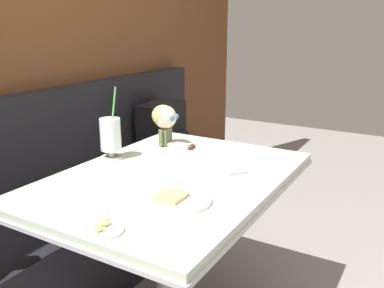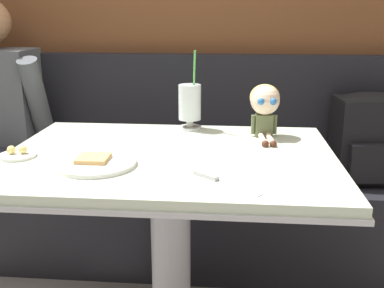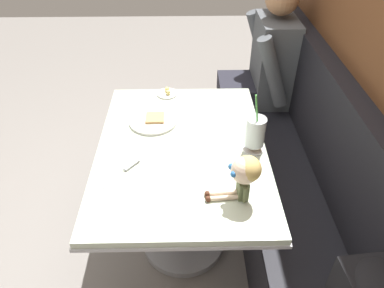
{
  "view_description": "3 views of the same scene",
  "coord_description": "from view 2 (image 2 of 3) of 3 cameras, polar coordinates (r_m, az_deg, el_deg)",
  "views": [
    {
      "loc": [
        -1.3,
        -0.67,
        1.32
      ],
      "look_at": [
        0.1,
        0.14,
        0.85
      ],
      "focal_mm": 39.29,
      "sensor_mm": 36.0,
      "label": 1
    },
    {
      "loc": [
        0.2,
        -1.27,
        1.2
      ],
      "look_at": [
        0.08,
        0.18,
        0.77
      ],
      "focal_mm": 42.73,
      "sensor_mm": 36.0,
      "label": 2
    },
    {
      "loc": [
        1.36,
        0.2,
        1.83
      ],
      "look_at": [
        0.11,
        0.23,
        0.84
      ],
      "focal_mm": 34.07,
      "sensor_mm": 36.0,
      "label": 3
    }
  ],
  "objects": [
    {
      "name": "diner_table",
      "position": [
        1.6,
        -2.72,
        -7.89
      ],
      "size": [
        1.11,
        0.81,
        0.74
      ],
      "color": "beige",
      "rests_on": "ground"
    },
    {
      "name": "milkshake_glass",
      "position": [
        1.83,
        -0.28,
        4.93
      ],
      "size": [
        0.1,
        0.1,
        0.32
      ],
      "color": "silver",
      "rests_on": "diner_table"
    },
    {
      "name": "toast_plate",
      "position": [
        1.44,
        -11.99,
        -2.33
      ],
      "size": [
        0.25,
        0.25,
        0.03
      ],
      "color": "white",
      "rests_on": "diner_table"
    },
    {
      "name": "backpack",
      "position": [
        2.21,
        21.16,
        0.99
      ],
      "size": [
        0.32,
        0.27,
        0.41
      ],
      "color": "black",
      "rests_on": "booth_bench"
    },
    {
      "name": "butter_saucer",
      "position": [
        1.59,
        -20.98,
        -1.19
      ],
      "size": [
        0.12,
        0.12,
        0.04
      ],
      "color": "white",
      "rests_on": "diner_table"
    },
    {
      "name": "seated_doll",
      "position": [
        1.73,
        9.1,
        5.07
      ],
      "size": [
        0.12,
        0.22,
        0.2
      ],
      "color": "#5B6642",
      "rests_on": "diner_table"
    },
    {
      "name": "butter_knife",
      "position": [
        1.29,
        2.88,
        -4.38
      ],
      "size": [
        0.19,
        0.16,
        0.01
      ],
      "color": "silver",
      "rests_on": "diner_table"
    },
    {
      "name": "wood_panel_wall",
      "position": [
        2.33,
        0.04,
        16.27
      ],
      "size": [
        4.4,
        0.08,
        2.4
      ],
      "primitive_type": "cube",
      "color": "brown",
      "rests_on": "ground"
    },
    {
      "name": "booth_bench",
      "position": [
        2.26,
        -0.5,
        -6.45
      ],
      "size": [
        2.6,
        0.48,
        1.0
      ],
      "color": "black",
      "rests_on": "ground"
    }
  ]
}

